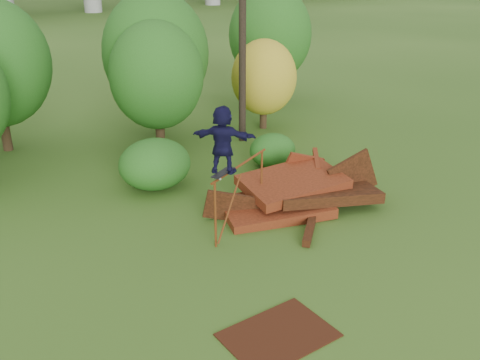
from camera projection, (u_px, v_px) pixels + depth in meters
ground at (313, 258)px, 13.23m from camera, size 240.00×240.00×0.00m
scrap_pile at (299, 193)px, 15.76m from camera, size 5.49×3.49×1.76m
grind_rail at (240, 182)px, 14.22m from camera, size 2.59×1.25×1.84m
skateboard at (223, 173)px, 13.31m from camera, size 0.85×0.55×0.09m
skater at (223, 140)px, 12.97m from camera, size 1.44×1.50×1.70m
flat_plate at (278, 335)px, 10.53m from camera, size 2.12×1.53×0.03m
tree_2 at (157, 76)px, 19.36m from camera, size 3.43×3.43×4.84m
tree_3 at (156, 53)px, 20.79m from camera, size 4.14×4.14×5.74m
tree_4 at (264, 77)px, 22.17m from camera, size 2.73×2.73×3.77m
tree_5 at (270, 35)px, 25.79m from camera, size 4.00×4.00×5.63m
shrub_left at (155, 164)px, 16.90m from camera, size 2.31×2.13×1.60m
shrub_right at (273, 150)px, 18.69m from camera, size 1.66×1.52×1.18m
utility_pole at (242, 16)px, 19.65m from camera, size 1.40×0.28×9.45m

